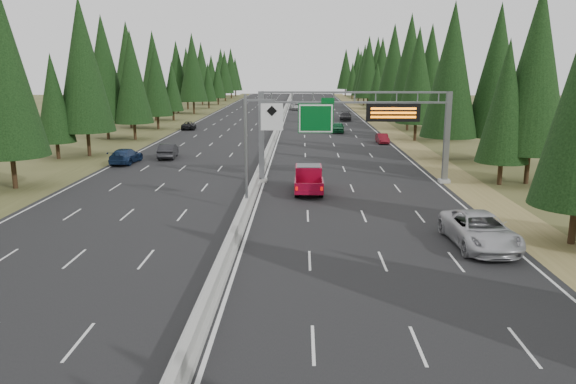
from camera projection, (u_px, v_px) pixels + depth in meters
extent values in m
cube|color=black|center=(279.00, 128.00, 92.97)|extent=(32.00, 260.00, 0.08)
cube|color=olive|center=(386.00, 129.00, 92.56)|extent=(3.60, 260.00, 0.06)
cube|color=#3F431F|center=(172.00, 128.00, 93.39)|extent=(3.60, 260.00, 0.06)
cube|color=gray|center=(279.00, 127.00, 92.93)|extent=(0.70, 260.00, 0.30)
cube|color=gray|center=(279.00, 125.00, 92.85)|extent=(0.30, 260.00, 0.60)
cube|color=slate|center=(261.00, 137.00, 48.19)|extent=(0.45, 0.45, 7.80)
cube|color=gray|center=(262.00, 180.00, 48.99)|extent=(0.90, 0.90, 0.30)
cube|color=slate|center=(447.00, 138.00, 47.82)|extent=(0.45, 0.45, 7.80)
cube|color=gray|center=(444.00, 181.00, 48.63)|extent=(0.90, 0.90, 0.30)
cube|color=slate|center=(355.00, 92.00, 47.18)|extent=(15.85, 0.35, 0.16)
cube|color=slate|center=(355.00, 102.00, 47.36)|extent=(15.85, 0.35, 0.16)
cube|color=#054C19|center=(316.00, 118.00, 47.48)|extent=(3.00, 0.10, 2.50)
cube|color=silver|center=(316.00, 118.00, 47.42)|extent=(2.85, 0.02, 2.35)
cube|color=#054C19|center=(328.00, 100.00, 47.13)|extent=(1.10, 0.10, 0.45)
cube|color=black|center=(393.00, 113.00, 47.17)|extent=(4.50, 0.40, 1.50)
cube|color=orange|center=(394.00, 109.00, 46.88)|extent=(3.80, 0.02, 0.18)
cube|color=orange|center=(393.00, 113.00, 46.96)|extent=(3.80, 0.02, 0.18)
cube|color=orange|center=(393.00, 117.00, 47.03)|extent=(3.80, 0.02, 0.18)
cylinder|color=slate|center=(246.00, 153.00, 38.41)|extent=(0.20, 0.20, 8.00)
cube|color=gray|center=(247.00, 208.00, 39.25)|extent=(0.50, 0.50, 0.20)
cube|color=slate|center=(260.00, 100.00, 37.61)|extent=(2.00, 0.15, 0.15)
cube|color=silver|center=(272.00, 117.00, 37.71)|extent=(1.50, 0.06, 1.80)
cylinder|color=black|center=(573.00, 225.00, 31.56)|extent=(0.40, 0.40, 2.29)
cylinder|color=black|center=(500.00, 173.00, 48.04)|extent=(0.40, 0.40, 1.96)
cone|color=black|center=(506.00, 101.00, 46.72)|extent=(4.41, 4.41, 10.29)
cylinder|color=black|center=(527.00, 168.00, 48.34)|extent=(0.40, 0.40, 2.69)
cone|color=black|center=(536.00, 69.00, 46.53)|extent=(6.04, 6.04, 14.10)
cylinder|color=black|center=(447.00, 149.00, 60.11)|extent=(0.40, 0.40, 2.65)
cone|color=black|center=(452.00, 70.00, 58.33)|extent=(5.97, 5.97, 13.93)
cylinder|color=black|center=(491.00, 148.00, 60.55)|extent=(0.40, 0.40, 2.64)
cone|color=black|center=(497.00, 70.00, 58.77)|extent=(5.94, 5.94, 13.85)
cylinder|color=black|center=(415.00, 132.00, 76.95)|extent=(0.40, 0.40, 2.44)
cone|color=black|center=(418.00, 75.00, 75.30)|extent=(5.50, 5.50, 12.83)
cylinder|color=black|center=(452.00, 132.00, 77.94)|extent=(0.40, 0.40, 2.21)
cone|color=black|center=(455.00, 82.00, 76.45)|extent=(4.97, 4.97, 11.59)
cylinder|color=black|center=(407.00, 121.00, 90.41)|extent=(0.40, 0.40, 2.92)
cone|color=black|center=(410.00, 63.00, 88.44)|extent=(6.57, 6.57, 15.34)
cylinder|color=black|center=(428.00, 120.00, 93.61)|extent=(0.40, 0.40, 2.72)
cone|color=black|center=(431.00, 68.00, 91.78)|extent=(6.11, 6.11, 14.26)
cylinder|color=black|center=(392.00, 114.00, 105.71)|extent=(0.40, 0.40, 2.86)
cone|color=black|center=(394.00, 65.00, 103.78)|extent=(6.44, 6.44, 15.04)
cylinder|color=black|center=(412.00, 114.00, 106.58)|extent=(0.40, 0.40, 2.56)
cone|color=black|center=(414.00, 71.00, 104.85)|extent=(5.77, 5.77, 13.45)
cylinder|color=black|center=(376.00, 110.00, 122.96)|extent=(0.40, 0.40, 1.80)
cone|color=black|center=(377.00, 84.00, 121.75)|extent=(4.05, 4.05, 9.45)
cylinder|color=black|center=(397.00, 110.00, 123.41)|extent=(0.40, 0.40, 1.78)
cone|color=black|center=(398.00, 84.00, 122.20)|extent=(4.02, 4.02, 9.37)
cylinder|color=black|center=(368.00, 104.00, 136.58)|extent=(0.40, 0.40, 2.79)
cone|color=black|center=(369.00, 67.00, 134.70)|extent=(6.28, 6.28, 14.66)
cylinder|color=black|center=(381.00, 104.00, 136.42)|extent=(0.40, 0.40, 2.74)
cone|color=black|center=(382.00, 68.00, 134.57)|extent=(6.16, 6.16, 14.38)
cylinder|color=black|center=(364.00, 100.00, 151.69)|extent=(0.40, 0.40, 2.57)
cone|color=black|center=(365.00, 70.00, 149.95)|extent=(5.79, 5.79, 13.51)
cylinder|color=black|center=(376.00, 100.00, 152.07)|extent=(0.40, 0.40, 2.89)
cone|color=black|center=(377.00, 66.00, 150.12)|extent=(6.51, 6.51, 15.19)
cylinder|color=black|center=(358.00, 98.00, 168.27)|extent=(0.40, 0.40, 1.93)
cone|color=black|center=(359.00, 78.00, 166.97)|extent=(4.33, 4.33, 10.11)
cylinder|color=black|center=(368.00, 98.00, 167.08)|extent=(0.40, 0.40, 2.44)
cone|color=black|center=(368.00, 72.00, 165.43)|extent=(5.50, 5.50, 12.83)
cylinder|color=black|center=(352.00, 96.00, 183.51)|extent=(0.40, 0.40, 1.89)
cone|color=black|center=(352.00, 78.00, 182.24)|extent=(4.26, 4.26, 9.93)
cylinder|color=black|center=(360.00, 95.00, 185.04)|extent=(0.40, 0.40, 2.48)
cone|color=black|center=(361.00, 71.00, 183.37)|extent=(5.58, 5.58, 13.01)
cylinder|color=black|center=(345.00, 93.00, 199.21)|extent=(0.40, 0.40, 2.66)
cone|color=black|center=(346.00, 69.00, 197.42)|extent=(5.98, 5.98, 13.96)
cylinder|color=black|center=(357.00, 92.00, 199.28)|extent=(0.40, 0.40, 2.76)
cone|color=black|center=(358.00, 68.00, 197.42)|extent=(6.22, 6.22, 14.51)
cylinder|color=black|center=(14.00, 172.00, 46.45)|extent=(0.40, 0.40, 2.72)
cone|color=black|center=(3.00, 67.00, 44.62)|extent=(6.11, 6.11, 14.27)
cylinder|color=black|center=(89.00, 144.00, 63.75)|extent=(0.40, 0.40, 2.80)
cone|color=black|center=(83.00, 65.00, 61.87)|extent=(6.30, 6.30, 14.70)
cylinder|color=black|center=(58.00, 151.00, 61.76)|extent=(0.40, 0.40, 1.83)
cone|color=black|center=(53.00, 98.00, 60.53)|extent=(4.12, 4.12, 9.60)
cylinder|color=black|center=(135.00, 131.00, 78.01)|extent=(0.40, 0.40, 2.38)
cone|color=black|center=(132.00, 77.00, 76.41)|extent=(5.35, 5.35, 12.48)
cylinder|color=black|center=(108.00, 129.00, 79.03)|extent=(0.40, 0.40, 2.72)
cone|color=black|center=(104.00, 68.00, 77.20)|extent=(6.13, 6.13, 14.29)
cylinder|color=black|center=(158.00, 122.00, 91.79)|extent=(0.40, 0.40, 2.22)
cone|color=black|center=(156.00, 79.00, 90.29)|extent=(5.00, 5.00, 11.67)
cylinder|color=black|center=(131.00, 120.00, 93.96)|extent=(0.40, 0.40, 2.78)
cone|color=black|center=(128.00, 66.00, 92.08)|extent=(6.25, 6.25, 14.59)
cylinder|color=black|center=(173.00, 116.00, 107.79)|extent=(0.40, 0.40, 1.79)
cone|color=black|center=(172.00, 86.00, 106.59)|extent=(4.03, 4.03, 9.41)
cylinder|color=black|center=(156.00, 113.00, 107.44)|extent=(0.40, 0.40, 2.68)
cone|color=black|center=(153.00, 69.00, 105.64)|extent=(6.03, 6.03, 14.06)
cylinder|color=black|center=(194.00, 108.00, 122.49)|extent=(0.40, 0.40, 2.77)
cone|color=black|center=(192.00, 67.00, 120.62)|extent=(6.22, 6.22, 14.52)
cylinder|color=black|center=(178.00, 107.00, 124.97)|extent=(0.40, 0.40, 2.52)
cone|color=black|center=(177.00, 71.00, 123.27)|extent=(5.68, 5.68, 13.26)
cylinder|color=black|center=(209.00, 105.00, 139.76)|extent=(0.40, 0.40, 1.78)
cone|color=black|center=(208.00, 82.00, 138.56)|extent=(4.01, 4.01, 9.36)
cylinder|color=black|center=(188.00, 104.00, 137.37)|extent=(0.40, 0.40, 2.37)
cone|color=black|center=(187.00, 73.00, 135.77)|extent=(5.34, 5.34, 12.45)
cylinder|color=black|center=(218.00, 101.00, 153.42)|extent=(0.40, 0.40, 1.89)
cone|color=black|center=(218.00, 79.00, 152.15)|extent=(4.25, 4.25, 9.91)
cylinder|color=black|center=(202.00, 100.00, 153.33)|extent=(0.40, 0.40, 2.68)
cone|color=black|center=(201.00, 69.00, 151.53)|extent=(6.03, 6.03, 14.08)
cylinder|color=black|center=(225.00, 97.00, 171.11)|extent=(0.40, 0.40, 2.42)
cone|color=black|center=(225.00, 72.00, 169.48)|extent=(5.44, 5.44, 12.70)
cylinder|color=black|center=(212.00, 98.00, 170.38)|extent=(0.40, 0.40, 2.22)
cone|color=black|center=(211.00, 74.00, 168.88)|extent=(5.00, 5.00, 11.68)
cylinder|color=black|center=(231.00, 94.00, 186.18)|extent=(0.40, 0.40, 2.63)
cone|color=black|center=(231.00, 69.00, 184.41)|extent=(5.92, 5.92, 13.81)
cylinder|color=black|center=(220.00, 95.00, 184.90)|extent=(0.40, 0.40, 2.15)
cone|color=black|center=(220.00, 75.00, 183.45)|extent=(4.84, 4.84, 11.29)
cylinder|color=black|center=(236.00, 93.00, 198.46)|extent=(0.40, 0.40, 2.17)
cone|color=black|center=(235.00, 74.00, 197.00)|extent=(4.88, 4.88, 11.38)
cylinder|color=black|center=(222.00, 92.00, 200.51)|extent=(0.40, 0.40, 2.70)
cone|color=black|center=(221.00, 68.00, 198.69)|extent=(6.07, 6.07, 14.17)
imported|color=#B4B4B9|center=(480.00, 230.00, 31.07)|extent=(3.36, 6.77, 1.84)
cylinder|color=black|center=(297.00, 192.00, 43.05)|extent=(0.33, 0.88, 0.88)
cylinder|color=black|center=(321.00, 192.00, 43.01)|extent=(0.33, 0.88, 0.88)
cylinder|color=black|center=(297.00, 182.00, 46.58)|extent=(0.33, 0.88, 0.88)
cylinder|color=black|center=(320.00, 182.00, 46.54)|extent=(0.33, 0.88, 0.88)
cube|color=maroon|center=(309.00, 185.00, 44.81)|extent=(2.19, 6.14, 0.33)
cube|color=maroon|center=(309.00, 173.00, 45.61)|extent=(2.08, 2.41, 1.21)
cube|color=black|center=(309.00, 169.00, 45.54)|extent=(1.86, 2.08, 0.60)
cube|color=maroon|center=(295.00, 184.00, 43.15)|extent=(0.11, 2.63, 0.66)
cube|color=maroon|center=(322.00, 184.00, 43.10)|extent=(0.11, 2.63, 0.66)
cube|color=maroon|center=(309.00, 188.00, 41.84)|extent=(2.19, 0.11, 0.66)
imported|color=#145B30|center=(338.00, 127.00, 86.60)|extent=(2.21, 4.75, 1.57)
imported|color=maroon|center=(382.00, 139.00, 74.03)|extent=(1.45, 3.89, 1.27)
imported|color=black|center=(346.00, 116.00, 106.72)|extent=(2.67, 5.57, 1.57)
imported|color=#BBBBBB|center=(296.00, 107.00, 134.06)|extent=(3.00, 5.74, 1.54)
imported|color=black|center=(309.00, 104.00, 144.92)|extent=(1.83, 4.10, 1.37)
imported|color=black|center=(168.00, 151.00, 61.83)|extent=(2.09, 4.97, 1.60)
imported|color=#16294D|center=(126.00, 156.00, 58.37)|extent=(2.49, 5.51, 1.56)
imported|color=#B6B6B6|center=(270.00, 124.00, 93.39)|extent=(1.94, 4.25, 1.41)
imported|color=black|center=(189.00, 125.00, 90.98)|extent=(2.55, 4.79, 1.28)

